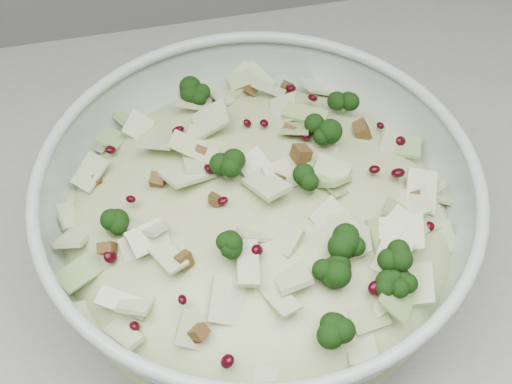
% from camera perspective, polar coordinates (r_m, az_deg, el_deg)
% --- Properties ---
extents(mixing_bowl, '(0.40, 0.40, 0.14)m').
position_cam_1_polar(mixing_bowl, '(0.59, 0.12, -2.85)').
color(mixing_bowl, '#B3C5B8').
rests_on(mixing_bowl, counter).
extents(salad, '(0.37, 0.37, 0.14)m').
position_cam_1_polar(salad, '(0.57, 0.13, -1.53)').
color(salad, '#B9C184').
rests_on(salad, mixing_bowl).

